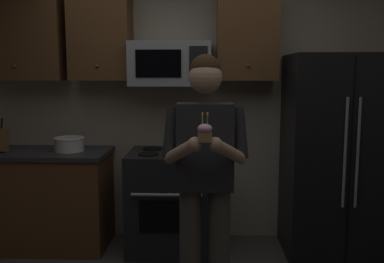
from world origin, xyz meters
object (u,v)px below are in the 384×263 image
microwave (171,64)px  oven_range (170,201)px  refrigerator (337,156)px  cupcake (205,132)px  person (205,169)px  bowl_large_white (69,144)px

microwave → oven_range: bearing=-90.0°
refrigerator → cupcake: 1.80m
refrigerator → person: (-1.17, -0.98, 0.10)m
refrigerator → bowl_large_white: (-2.44, 0.06, 0.09)m
person → cupcake: (-0.00, -0.33, 0.30)m
bowl_large_white → cupcake: 1.89m
microwave → person: bearing=-74.0°
bowl_large_white → cupcake: (1.26, -1.37, 0.30)m
refrigerator → bowl_large_white: refrigerator is taller
refrigerator → person: size_ratio=1.02×
microwave → cupcake: microwave is taller
oven_range → microwave: size_ratio=1.26×
person → cupcake: 0.44m
refrigerator → cupcake: size_ratio=10.35×
bowl_large_white → cupcake: bearing=-47.2°
microwave → bowl_large_white: bearing=-173.8°
oven_range → bowl_large_white: size_ratio=3.34×
microwave → person: size_ratio=0.42×
microwave → person: (0.33, -1.14, -0.72)m
microwave → cupcake: bearing=-77.4°
oven_range → cupcake: (0.33, -1.35, 0.83)m
microwave → person: 1.39m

